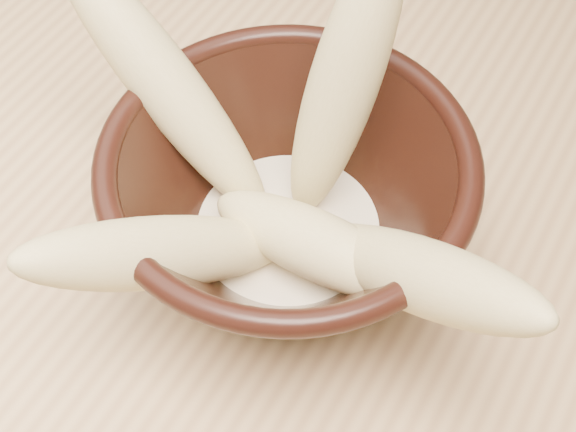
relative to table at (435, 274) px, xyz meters
The scene contains 8 objects.
table is the anchor object (origin of this frame).
bowl 0.18m from the table, 128.91° to the right, with size 0.20×0.20×0.11m.
milk_puddle 0.16m from the table, 128.91° to the right, with size 0.11×0.11×0.02m, color beige.
banana_upright 0.22m from the table, 144.63° to the right, with size 0.04×0.04×0.17m, color #D7C47F.
banana_left 0.25m from the table, 153.86° to the right, with size 0.04×0.04×0.18m, color #D7C47F.
banana_right 0.21m from the table, 85.17° to the right, with size 0.04×0.04×0.18m, color #D7C47F.
banana_across 0.19m from the table, 113.22° to the right, with size 0.04×0.04×0.13m, color #D7C47F.
banana_front 0.25m from the table, 122.98° to the right, with size 0.04×0.04×0.16m, color #D7C47F.
Camera 1 is at (0.06, -0.32, 1.17)m, focal length 50.00 mm.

